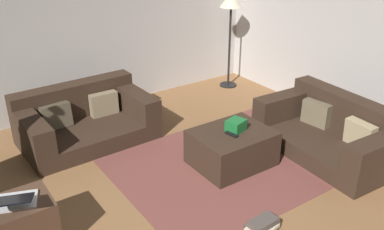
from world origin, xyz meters
name	(u,v)px	position (x,y,z in m)	size (l,w,h in m)	color
rear_partition	(55,23)	(0.00, 3.14, 1.30)	(6.40, 0.12, 2.60)	#BCB7B2
couch_left	(84,120)	(-0.07, 2.25, 0.25)	(1.63, 1.03, 0.66)	#332319
couch_right	(333,132)	(2.25, 0.24, 0.25)	(1.02, 1.70, 0.65)	#332319
ottoman	(232,148)	(1.07, 0.70, 0.20)	(0.86, 0.69, 0.41)	#332319
gift_box	(236,125)	(1.12, 0.70, 0.47)	(0.20, 0.17, 0.13)	#19662D
tv_remote	(232,134)	(1.01, 0.64, 0.42)	(0.05, 0.16, 0.02)	black
side_table	(22,226)	(-1.26, 0.62, 0.24)	(0.52, 0.44, 0.48)	#4C3323
laptop	(15,201)	(-1.28, 0.56, 0.54)	(0.43, 0.49, 0.18)	silver
book_stack	(262,226)	(0.55, -0.37, 0.06)	(0.31, 0.27, 0.13)	#4C423D
corner_lamp	(231,7)	(2.60, 2.65, 1.31)	(0.36, 0.36, 1.55)	black
area_rug	(231,163)	(1.07, 0.70, 0.00)	(2.60, 2.00, 0.01)	brown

